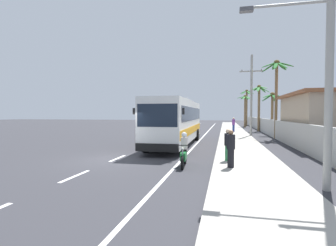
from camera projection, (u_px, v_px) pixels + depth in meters
name	position (u px, v px, depth m)	size (l,w,h in m)	color
ground_plane	(115.00, 159.00, 13.60)	(160.00, 160.00, 0.00)	#303035
sidewalk_kerb	(238.00, 141.00, 21.88)	(3.20, 90.00, 0.14)	#A8A399
lane_markings	(191.00, 136.00, 27.60)	(3.64, 71.17, 0.01)	white
boundary_wall	(276.00, 129.00, 24.93)	(0.24, 60.00, 1.80)	#B2B2AD
coach_bus_foreground	(177.00, 120.00, 19.92)	(2.94, 12.47, 3.68)	white
motorcycle_beside_bus	(184.00, 152.00, 11.83)	(0.56, 1.96, 1.58)	black
pedestrian_near_kerb	(234.00, 124.00, 31.94)	(0.36, 0.36, 1.81)	navy
pedestrian_midwalk	(228.00, 144.00, 12.46)	(0.36, 0.36, 1.57)	#2D7A47
pedestrian_far_walk	(231.00, 148.00, 10.90)	(0.36, 0.36, 1.61)	black
utility_pole_nearest	(326.00, 53.00, 7.98)	(3.72, 0.24, 8.18)	#9E9E99
utility_pole_mid	(251.00, 94.00, 26.78)	(2.44, 0.24, 8.59)	#9E9E99
palm_nearest	(247.00, 102.00, 49.16)	(2.72, 2.60, 7.06)	brown
palm_second	(272.00, 104.00, 28.65)	(2.67, 2.58, 4.84)	brown
palm_third	(259.00, 99.00, 34.94)	(2.85, 2.91, 6.37)	brown
palm_fourth	(276.00, 81.00, 24.65)	(3.10, 3.00, 7.63)	brown
palm_farthest	(245.00, 105.00, 44.47)	(2.74, 2.59, 5.69)	brown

